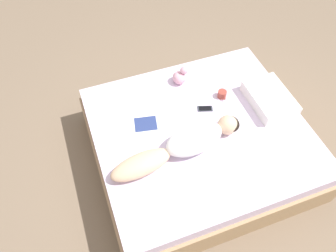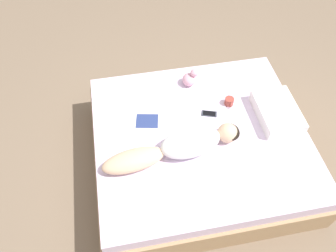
# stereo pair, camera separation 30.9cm
# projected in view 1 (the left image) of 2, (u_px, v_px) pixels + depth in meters

# --- Properties ---
(ground_plane) EXTENTS (12.00, 12.00, 0.00)m
(ground_plane) POSITION_uv_depth(u_px,v_px,m) (197.00, 156.00, 3.54)
(ground_plane) COLOR #7A6651
(bed) EXTENTS (1.88, 2.06, 0.50)m
(bed) POSITION_uv_depth(u_px,v_px,m) (199.00, 143.00, 3.34)
(bed) COLOR tan
(bed) RESTS_ON ground_plane
(person) EXTENTS (0.40, 1.30, 0.22)m
(person) POSITION_uv_depth(u_px,v_px,m) (185.00, 144.00, 2.92)
(person) COLOR #DBB28E
(person) RESTS_ON bed
(open_magazine) EXTENTS (0.58, 0.41, 0.01)m
(open_magazine) POSITION_uv_depth(u_px,v_px,m) (144.00, 114.00, 3.24)
(open_magazine) COLOR white
(open_magazine) RESTS_ON bed
(coffee_mug) EXTENTS (0.12, 0.09, 0.08)m
(coffee_mug) POSITION_uv_depth(u_px,v_px,m) (222.00, 94.00, 3.36)
(coffee_mug) COLOR #993D33
(coffee_mug) RESTS_ON bed
(cell_phone) EXTENTS (0.11, 0.17, 0.01)m
(cell_phone) POSITION_uv_depth(u_px,v_px,m) (205.00, 109.00, 3.28)
(cell_phone) COLOR #333842
(cell_phone) RESTS_ON bed
(plush_toy) EXTENTS (0.15, 0.16, 0.19)m
(plush_toy) POSITION_uv_depth(u_px,v_px,m) (180.00, 77.00, 3.45)
(plush_toy) COLOR #DB9EB2
(plush_toy) RESTS_ON bed
(pillow) EXTENTS (0.54, 0.37, 0.13)m
(pillow) POSITION_uv_depth(u_px,v_px,m) (270.00, 99.00, 3.29)
(pillow) COLOR white
(pillow) RESTS_ON bed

